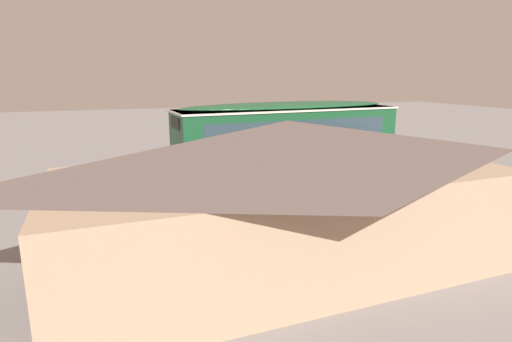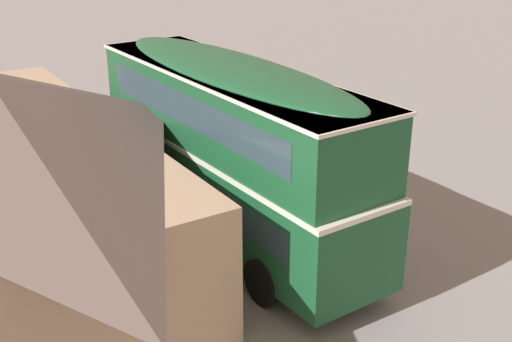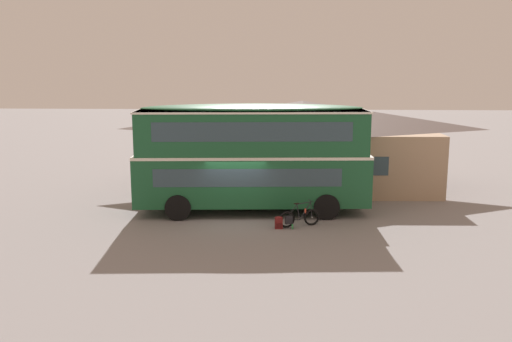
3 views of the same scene
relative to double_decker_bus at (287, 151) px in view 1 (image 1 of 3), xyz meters
name	(u,v)px [view 1 (image 1 of 3)]	position (x,y,z in m)	size (l,w,h in m)	color
ground_plane	(288,200)	(-0.61, -1.11, -2.64)	(120.00, 120.00, 0.00)	gray
double_decker_bus	(287,151)	(0.00, 0.00, 0.00)	(10.21, 3.16, 4.79)	black
touring_bicycle	(231,192)	(1.96, -2.12, -2.27)	(1.69, 0.84, 1.05)	black
backpack_on_ground	(245,192)	(1.18, -2.39, -2.39)	(0.33, 0.33, 0.50)	maroon
water_bottle_green_metal	(234,195)	(1.73, -2.46, -2.54)	(0.07, 0.07, 0.23)	green
pub_building	(286,194)	(2.36, 5.27, -0.29)	(14.01, 6.75, 4.60)	tan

